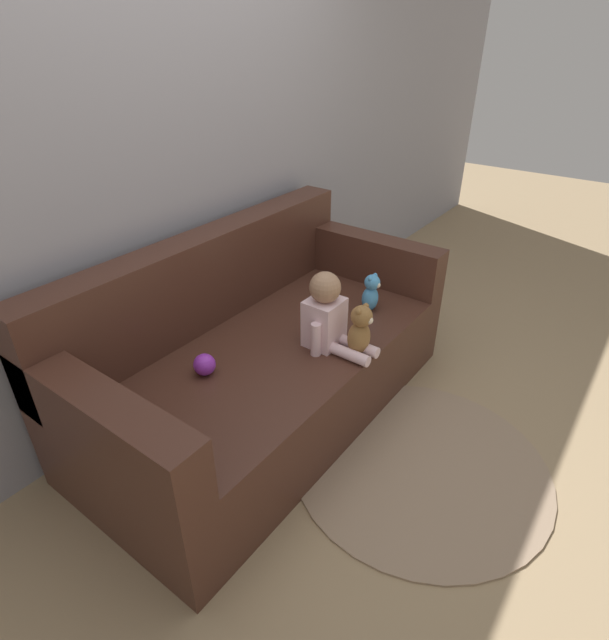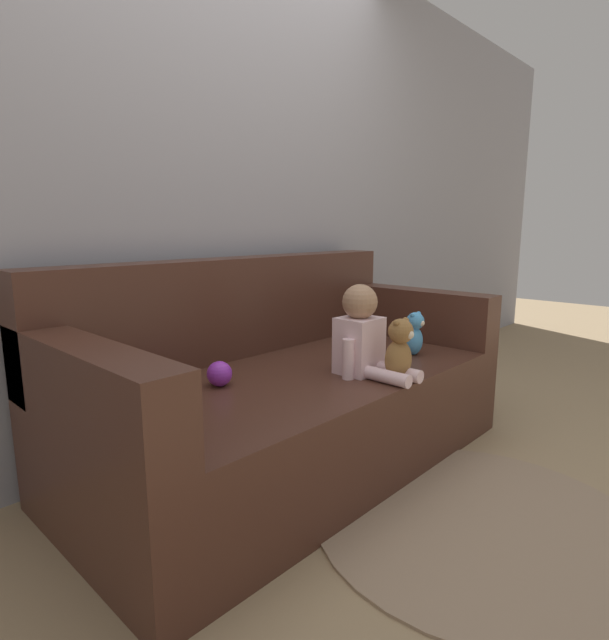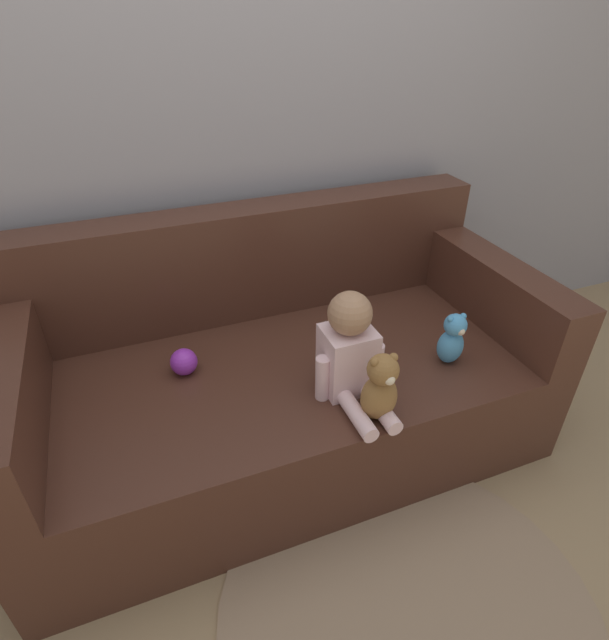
{
  "view_description": "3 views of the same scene",
  "coord_description": "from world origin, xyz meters",
  "px_view_note": "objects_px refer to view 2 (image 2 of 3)",
  "views": [
    {
      "loc": [
        -1.54,
        -1.36,
        1.77
      ],
      "look_at": [
        0.12,
        -0.13,
        0.55
      ],
      "focal_mm": 28.0,
      "sensor_mm": 36.0,
      "label": 1
    },
    {
      "loc": [
        -1.5,
        -1.46,
        1.04
      ],
      "look_at": [
        0.03,
        -0.02,
        0.65
      ],
      "focal_mm": 28.0,
      "sensor_mm": 36.0,
      "label": 2
    },
    {
      "loc": [
        -0.48,
        -1.44,
        1.59
      ],
      "look_at": [
        0.07,
        -0.02,
        0.6
      ],
      "focal_mm": 28.0,
      "sensor_mm": 36.0,
      "label": 3
    }
  ],
  "objects_px": {
    "couch": "(286,392)",
    "person_baby": "(363,337)",
    "plush_toy_side": "(414,334)",
    "toy_ball": "(219,374)",
    "teddy_bear_brown": "(399,350)"
  },
  "relations": [
    {
      "from": "couch",
      "to": "person_baby",
      "type": "xyz_separation_m",
      "value": [
        0.15,
        -0.31,
        0.28
      ]
    },
    {
      "from": "plush_toy_side",
      "to": "toy_ball",
      "type": "xyz_separation_m",
      "value": [
        -0.94,
        0.3,
        -0.05
      ]
    },
    {
      "from": "plush_toy_side",
      "to": "toy_ball",
      "type": "height_order",
      "value": "plush_toy_side"
    },
    {
      "from": "person_baby",
      "to": "teddy_bear_brown",
      "type": "distance_m",
      "value": 0.17
    },
    {
      "from": "person_baby",
      "to": "toy_ball",
      "type": "relative_size",
      "value": 3.83
    },
    {
      "from": "teddy_bear_brown",
      "to": "toy_ball",
      "type": "height_order",
      "value": "teddy_bear_brown"
    },
    {
      "from": "person_baby",
      "to": "couch",
      "type": "bearing_deg",
      "value": 115.76
    },
    {
      "from": "person_baby",
      "to": "toy_ball",
      "type": "height_order",
      "value": "person_baby"
    },
    {
      "from": "teddy_bear_brown",
      "to": "toy_ball",
      "type": "xyz_separation_m",
      "value": [
        -0.55,
        0.46,
        -0.08
      ]
    },
    {
      "from": "couch",
      "to": "toy_ball",
      "type": "bearing_deg",
      "value": -179.18
    },
    {
      "from": "person_baby",
      "to": "toy_ball",
      "type": "distance_m",
      "value": 0.61
    },
    {
      "from": "teddy_bear_brown",
      "to": "toy_ball",
      "type": "distance_m",
      "value": 0.72
    },
    {
      "from": "teddy_bear_brown",
      "to": "plush_toy_side",
      "type": "distance_m",
      "value": 0.43
    },
    {
      "from": "plush_toy_side",
      "to": "toy_ball",
      "type": "bearing_deg",
      "value": 162.5
    },
    {
      "from": "couch",
      "to": "plush_toy_side",
      "type": "distance_m",
      "value": 0.68
    }
  ]
}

